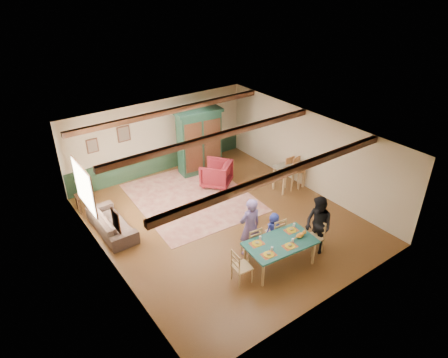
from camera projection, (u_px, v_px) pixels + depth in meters
floor at (224, 220)px, 12.11m from camera, size 8.00×8.00×0.00m
wall_back at (159, 137)px, 14.29m from camera, size 7.00×0.02×2.70m
wall_left at (107, 223)px, 9.67m from camera, size 0.02×8.00×2.70m
wall_right at (309, 151)px, 13.25m from camera, size 0.02×8.00×2.70m
ceiling at (224, 138)px, 10.80m from camera, size 7.00×8.00×0.02m
wainscot_back at (161, 160)px, 14.72m from camera, size 6.95×0.03×0.90m
ceiling_beam_front at (282, 174)px, 9.22m from camera, size 6.95×0.16×0.16m
ceiling_beam_mid at (216, 137)px, 11.13m from camera, size 6.95×0.16×0.16m
ceiling_beam_back at (170, 111)px, 12.97m from camera, size 6.95×0.16×0.16m
window_left at (84, 187)px, 10.79m from camera, size 0.06×1.60×1.30m
picture_left_wall at (116, 220)px, 9.07m from camera, size 0.04×0.42×0.52m
picture_back_a at (124, 134)px, 13.39m from camera, size 0.45×0.04×0.55m
picture_back_b at (92, 146)px, 12.90m from camera, size 0.38×0.04×0.48m
dining_table at (279, 254)px, 10.17m from camera, size 1.87×1.15×0.74m
dining_chair_far_left at (251, 241)px, 10.48m from camera, size 0.45×0.47×0.94m
dining_chair_far_right at (275, 231)px, 10.83m from camera, size 0.45×0.47×0.94m
dining_chair_end_left at (242, 266)px, 9.61m from camera, size 0.47×0.45×0.94m
dining_chair_end_right at (314, 237)px, 10.62m from camera, size 0.47×0.45×0.94m
person_man at (250, 227)px, 10.35m from camera, size 0.66×0.46×1.71m
person_woman at (318, 225)px, 10.50m from camera, size 0.69×0.85×1.63m
person_child at (274, 229)px, 10.88m from camera, size 0.51×0.36×0.99m
cat at (300, 235)px, 10.11m from camera, size 0.37×0.17×0.18m
place_setting_near_left at (269, 253)px, 9.53m from camera, size 0.42×0.33×0.11m
place_setting_near_center at (290, 245)px, 9.82m from camera, size 0.42×0.33×0.11m
place_setting_far_left at (257, 242)px, 9.90m from camera, size 0.42×0.33×0.11m
place_setting_far_right at (291, 229)px, 10.39m from camera, size 0.42×0.33×0.11m
area_rug at (192, 197)px, 13.26m from camera, size 3.75×4.37×0.01m
armoire at (199, 142)px, 14.35m from camera, size 1.75×0.85×2.38m
armchair at (216, 174)px, 13.79m from camera, size 1.34×1.35×0.89m
sofa at (111, 223)px, 11.49m from camera, size 0.81×2.06×0.60m
end_table at (84, 202)px, 12.49m from camera, size 0.45×0.45×0.54m
table_lamp at (81, 188)px, 12.24m from camera, size 0.31×0.31×0.49m
counter_table at (289, 177)px, 13.59m from camera, size 1.07×0.63×0.89m
bar_stool_left at (293, 174)px, 13.52m from camera, size 0.41×0.45×1.12m
bar_stool_right at (299, 173)px, 13.61m from camera, size 0.43×0.46×1.08m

